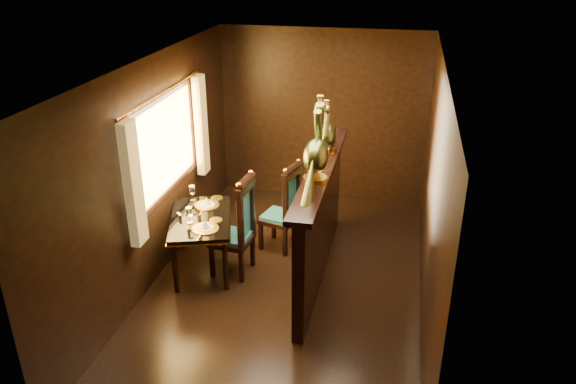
% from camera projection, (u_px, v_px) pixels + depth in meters
% --- Properties ---
extents(ground, '(5.00, 5.00, 0.00)m').
position_uv_depth(ground, '(286.00, 283.00, 6.43)').
color(ground, black).
rests_on(ground, ground).
extents(room_shell, '(3.04, 5.04, 2.52)m').
position_uv_depth(room_shell, '(279.00, 153.00, 5.81)').
color(room_shell, black).
rests_on(room_shell, ground).
extents(partition, '(0.26, 2.70, 1.36)m').
position_uv_depth(partition, '(320.00, 219.00, 6.34)').
color(partition, black).
rests_on(partition, ground).
extents(dining_table, '(1.00, 1.29, 0.87)m').
position_uv_depth(dining_table, '(201.00, 222.00, 6.51)').
color(dining_table, black).
rests_on(dining_table, ground).
extents(chair_left, '(0.49, 0.51, 1.25)m').
position_uv_depth(chair_left, '(241.00, 224.00, 6.37)').
color(chair_left, black).
rests_on(chair_left, ground).
extents(chair_right, '(0.52, 0.54, 1.18)m').
position_uv_depth(chair_right, '(287.00, 205.00, 6.90)').
color(chair_right, black).
rests_on(chair_right, ground).
extents(peacock_left, '(0.27, 0.71, 0.84)m').
position_uv_depth(peacock_left, '(316.00, 141.00, 5.54)').
color(peacock_left, '#194B33').
rests_on(peacock_left, partition).
extents(peacock_right, '(0.21, 0.56, 0.67)m').
position_uv_depth(peacock_right, '(328.00, 125.00, 6.31)').
color(peacock_right, '#194B33').
rests_on(peacock_right, partition).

